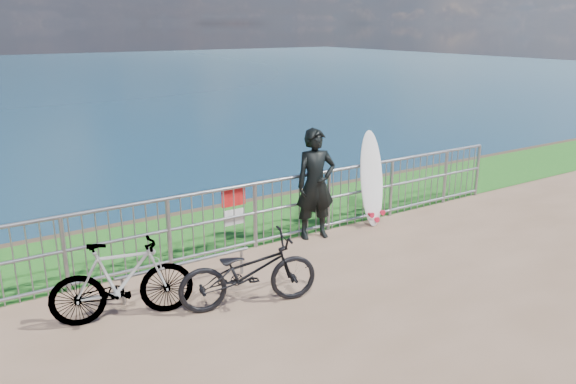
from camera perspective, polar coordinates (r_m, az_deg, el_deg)
grass_strip at (r=10.57m, az=-3.87°, el=-3.07°), size 120.00×120.00×0.00m
railing at (r=9.49m, az=-0.67°, el=-1.73°), size 10.06×0.10×1.13m
surfer at (r=9.58m, az=2.82°, el=0.79°), size 0.79×0.61×1.92m
surfboard at (r=10.36m, az=8.52°, el=1.00°), size 0.53×0.49×1.75m
bicycle_near at (r=7.41m, az=-4.04°, el=-8.06°), size 1.94×1.08×0.97m
bicycle_far at (r=7.34m, az=-16.50°, el=-8.61°), size 1.82×0.89×1.05m
bike_rack at (r=8.03m, az=-10.40°, el=-7.37°), size 1.98×0.05×0.41m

